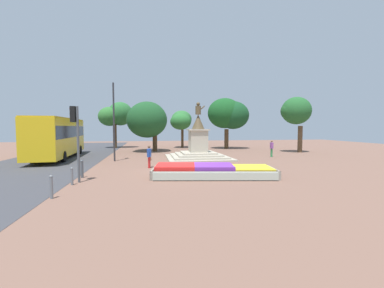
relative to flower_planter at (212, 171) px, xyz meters
The scene contains 17 objects.
ground_plane 2.51m from the flower_planter, 126.10° to the left, with size 74.58×74.58×0.00m, color brown.
street_asphalt_strip 11.84m from the flower_planter, behind, with size 8.30×65.26×0.01m, color #3D3D42.
flower_planter is the anchor object (origin of this frame).
statue_monument 8.54m from the flower_planter, 84.42° to the left, with size 5.60×5.60×5.06m.
traffic_light_near_crossing 7.58m from the flower_planter, behind, with size 0.41×0.30×3.88m.
banner_pole 10.62m from the flower_planter, 129.04° to the left, with size 0.14×0.74×6.48m.
city_bus 16.02m from the flower_planter, 137.30° to the left, with size 3.21×11.32×3.64m.
pedestrian_with_handbag 5.20m from the flower_planter, 133.02° to the left, with size 0.30×0.72×1.58m.
pedestrian_near_planter 11.73m from the flower_planter, 47.04° to the left, with size 0.27×0.57×1.63m.
kerb_bollard_south 8.11m from the flower_planter, 155.04° to the right, with size 0.13×0.13×0.95m.
kerb_bollard_mid_a 7.33m from the flower_planter, behind, with size 0.13×0.13×0.87m.
kerb_bollard_mid_b 7.30m from the flower_planter, behind, with size 0.17×0.17×1.01m.
park_tree_far_left 19.97m from the flower_planter, 69.81° to the left, with size 5.37×4.20×6.64m.
park_tree_behind_statue 16.81m from the flower_planter, 103.17° to the left, with size 4.56×5.28×5.84m.
park_tree_far_right 18.27m from the flower_planter, 44.29° to the left, with size 3.36×3.05×6.21m.
park_tree_street_side 21.34m from the flower_planter, 87.70° to the left, with size 3.06×3.72×5.15m.
park_tree_mid_canopy 23.92m from the flower_planter, 109.83° to the left, with size 4.55×3.29×6.27m.
Camera 1 is at (-2.03, -16.21, 2.83)m, focal length 24.00 mm.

